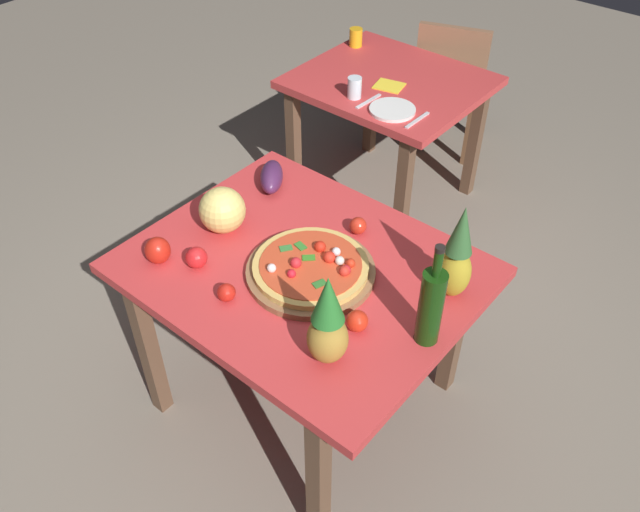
{
  "coord_description": "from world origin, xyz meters",
  "views": [
    {
      "loc": [
        1.12,
        -1.26,
        2.28
      ],
      "look_at": [
        0.05,
        0.03,
        0.79
      ],
      "focal_mm": 36.79,
      "sensor_mm": 36.0,
      "label": 1
    }
  ],
  "objects": [
    {
      "name": "pineapple_right",
      "position": [
        0.47,
        0.21,
        0.9
      ],
      "size": [
        0.11,
        0.11,
        0.36
      ],
      "color": "#B19826",
      "rests_on": "display_table"
    },
    {
      "name": "knife_utensil",
      "position": [
        -0.24,
        1.09,
        0.74
      ],
      "size": [
        0.02,
        0.18,
        0.01
      ],
      "primitive_type": "cube",
      "rotation": [
        0.0,
        0.0,
        -0.02
      ],
      "color": "silver",
      "rests_on": "background_table"
    },
    {
      "name": "fork_utensil",
      "position": [
        -0.52,
        1.09,
        0.74
      ],
      "size": [
        0.02,
        0.18,
        0.01
      ],
      "primitive_type": "cube",
      "rotation": [
        0.0,
        0.0,
        -0.04
      ],
      "color": "silver",
      "rests_on": "background_table"
    },
    {
      "name": "pineapple_left",
      "position": [
        0.32,
        -0.26,
        0.89
      ],
      "size": [
        0.12,
        0.12,
        0.33
      ],
      "color": "#AC8333",
      "rests_on": "display_table"
    },
    {
      "name": "display_table",
      "position": [
        0.0,
        0.0,
        0.65
      ],
      "size": [
        1.17,
        0.94,
        0.74
      ],
      "color": "brown",
      "rests_on": "ground_plane"
    },
    {
      "name": "pizza_board",
      "position": [
        0.05,
        -0.02,
        0.75
      ],
      "size": [
        0.45,
        0.45,
        0.02
      ],
      "primitive_type": "cylinder",
      "color": "brown",
      "rests_on": "display_table"
    },
    {
      "name": "tomato_by_bottle",
      "position": [
        -0.28,
        -0.23,
        0.78
      ],
      "size": [
        0.08,
        0.08,
        0.08
      ],
      "primitive_type": "sphere",
      "color": "red",
      "rests_on": "display_table"
    },
    {
      "name": "background_table",
      "position": [
        -0.58,
        1.35,
        0.62
      ],
      "size": [
        0.91,
        0.81,
        0.74
      ],
      "color": "brown",
      "rests_on": "ground_plane"
    },
    {
      "name": "melon",
      "position": [
        -0.36,
        -0.03,
        0.82
      ],
      "size": [
        0.17,
        0.17,
        0.17
      ],
      "primitive_type": "sphere",
      "color": "#EED471",
      "rests_on": "display_table"
    },
    {
      "name": "eggplant",
      "position": [
        -0.41,
        0.28,
        0.78
      ],
      "size": [
        0.2,
        0.21,
        0.09
      ],
      "primitive_type": "ellipsoid",
      "rotation": [
        0.0,
        0.0,
        2.25
      ],
      "color": "#4A234B",
      "rests_on": "display_table"
    },
    {
      "name": "drinking_glass_water",
      "position": [
        -0.6,
        1.08,
        0.79
      ],
      "size": [
        0.07,
        0.07,
        0.1
      ],
      "primitive_type": "cylinder",
      "color": "silver",
      "rests_on": "background_table"
    },
    {
      "name": "napkin_folded",
      "position": [
        -0.53,
        1.28,
        0.74
      ],
      "size": [
        0.16,
        0.15,
        0.01
      ],
      "primitive_type": "cube",
      "rotation": [
        0.0,
        0.0,
        0.23
      ],
      "color": "yellow",
      "rests_on": "background_table"
    },
    {
      "name": "drinking_glass_juice",
      "position": [
        -0.95,
        1.55,
        0.79
      ],
      "size": [
        0.07,
        0.07,
        0.1
      ],
      "primitive_type": "cylinder",
      "color": "gold",
      "rests_on": "background_table"
    },
    {
      "name": "pizza",
      "position": [
        0.05,
        -0.01,
        0.78
      ],
      "size": [
        0.4,
        0.4,
        0.06
      ],
      "color": "#D9AF59",
      "rests_on": "pizza_board"
    },
    {
      "name": "tomato_beside_pepper",
      "position": [
        0.32,
        -0.11,
        0.77
      ],
      "size": [
        0.07,
        0.07,
        0.07
      ],
      "primitive_type": "sphere",
      "color": "red",
      "rests_on": "display_table"
    },
    {
      "name": "ground_plane",
      "position": [
        0.0,
        0.0,
        0.0
      ],
      "size": [
        10.0,
        10.0,
        0.0
      ],
      "primitive_type": "plane",
      "color": "gray"
    },
    {
      "name": "tomato_near_board",
      "position": [
        0.04,
        0.27,
        0.77
      ],
      "size": [
        0.06,
        0.06,
        0.06
      ],
      "primitive_type": "sphere",
      "color": "red",
      "rests_on": "display_table"
    },
    {
      "name": "wine_bottle",
      "position": [
        0.51,
        -0.01,
        0.88
      ],
      "size": [
        0.08,
        0.08,
        0.38
      ],
      "color": "#14380D",
      "rests_on": "display_table"
    },
    {
      "name": "dining_chair",
      "position": [
        -0.56,
        1.99,
        0.48
      ],
      "size": [
        0.51,
        0.51,
        0.85
      ],
      "rotation": [
        0.0,
        0.0,
        3.48
      ],
      "color": "brown",
      "rests_on": "ground_plane"
    },
    {
      "name": "dinner_plate",
      "position": [
        -0.38,
        1.09,
        0.74
      ],
      "size": [
        0.22,
        0.22,
        0.02
      ],
      "primitive_type": "cylinder",
      "color": "white",
      "rests_on": "background_table"
    },
    {
      "name": "tomato_at_corner",
      "position": [
        -0.09,
        -0.28,
        0.77
      ],
      "size": [
        0.06,
        0.06,
        0.06
      ],
      "primitive_type": "sphere",
      "color": "red",
      "rests_on": "display_table"
    },
    {
      "name": "bell_pepper",
      "position": [
        -0.41,
        -0.3,
        0.78
      ],
      "size": [
        0.09,
        0.09,
        0.1
      ],
      "primitive_type": "ellipsoid",
      "color": "red",
      "rests_on": "display_table"
    }
  ]
}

